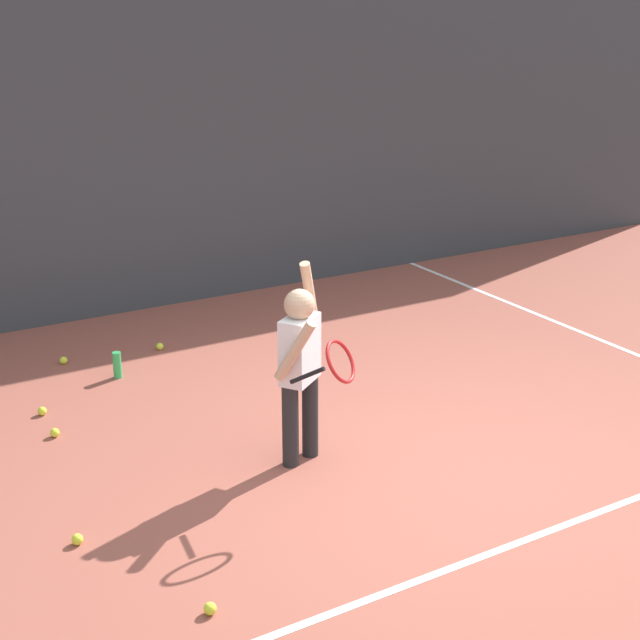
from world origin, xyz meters
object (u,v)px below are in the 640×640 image
(tennis_ball_1, at_px, (77,539))
(tennis_ball_2, at_px, (55,433))
(tennis_ball_5, at_px, (210,609))
(water_bottle, at_px, (117,365))
(tennis_player, at_px, (302,361))
(tennis_ball_8, at_px, (64,360))
(tennis_ball_7, at_px, (160,346))
(tennis_ball_6, at_px, (42,411))

(tennis_ball_1, xyz_separation_m, tennis_ball_2, (0.25, 1.41, 0.00))
(tennis_ball_2, height_order, tennis_ball_5, same)
(tennis_ball_2, bearing_deg, water_bottle, 47.79)
(tennis_player, bearing_deg, tennis_ball_8, 74.55)
(tennis_ball_7, bearing_deg, tennis_ball_8, 172.82)
(tennis_ball_6, height_order, tennis_ball_7, same)
(tennis_ball_1, bearing_deg, tennis_ball_7, 60.25)
(tennis_ball_5, relative_size, tennis_ball_8, 1.00)
(tennis_ball_2, height_order, tennis_ball_6, same)
(tennis_player, height_order, water_bottle, tennis_player)
(tennis_player, bearing_deg, tennis_ball_5, -170.94)
(tennis_player, distance_m, water_bottle, 2.18)
(tennis_ball_5, height_order, tennis_ball_7, same)
(water_bottle, bearing_deg, tennis_ball_5, -100.42)
(water_bottle, bearing_deg, tennis_ball_1, -113.88)
(water_bottle, bearing_deg, tennis_ball_2, -132.21)
(tennis_ball_7, bearing_deg, tennis_ball_5, -107.11)
(tennis_ball_1, xyz_separation_m, tennis_ball_7, (1.50, 2.63, 0.00))
(tennis_ball_6, distance_m, tennis_ball_7, 1.48)
(water_bottle, height_order, tennis_ball_7, water_bottle)
(tennis_ball_6, relative_size, tennis_ball_8, 1.00)
(tennis_ball_2, bearing_deg, tennis_ball_6, 87.99)
(tennis_ball_1, xyz_separation_m, tennis_ball_8, (0.68, 2.73, 0.00))
(water_bottle, bearing_deg, tennis_player, -73.12)
(tennis_ball_2, xyz_separation_m, tennis_ball_6, (0.01, 0.40, 0.00))
(tennis_ball_1, height_order, tennis_ball_6, same)
(tennis_ball_5, height_order, tennis_ball_8, same)
(tennis_ball_1, distance_m, tennis_ball_8, 2.81)
(tennis_ball_5, bearing_deg, tennis_ball_2, 93.64)
(tennis_ball_7, bearing_deg, tennis_ball_6, -146.68)
(tennis_ball_1, relative_size, tennis_ball_5, 1.00)
(tennis_player, bearing_deg, tennis_ball_2, 102.93)
(tennis_ball_5, distance_m, tennis_ball_6, 2.77)
(tennis_ball_6, relative_size, tennis_ball_7, 1.00)
(water_bottle, xyz_separation_m, tennis_ball_8, (-0.30, 0.51, -0.08))
(tennis_player, relative_size, water_bottle, 6.14)
(tennis_ball_2, bearing_deg, tennis_ball_8, 72.01)
(tennis_ball_2, bearing_deg, tennis_ball_7, 44.19)
(tennis_player, relative_size, tennis_ball_6, 20.46)
(tennis_ball_1, relative_size, tennis_ball_2, 1.00)
(tennis_ball_1, bearing_deg, tennis_player, 7.68)
(tennis_ball_5, bearing_deg, tennis_ball_6, 92.82)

